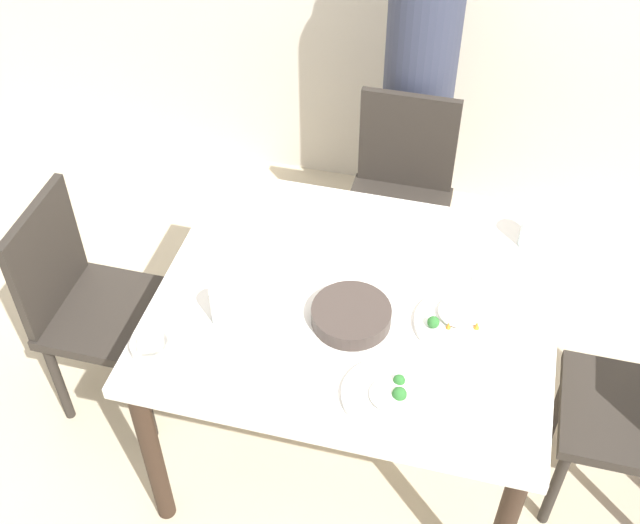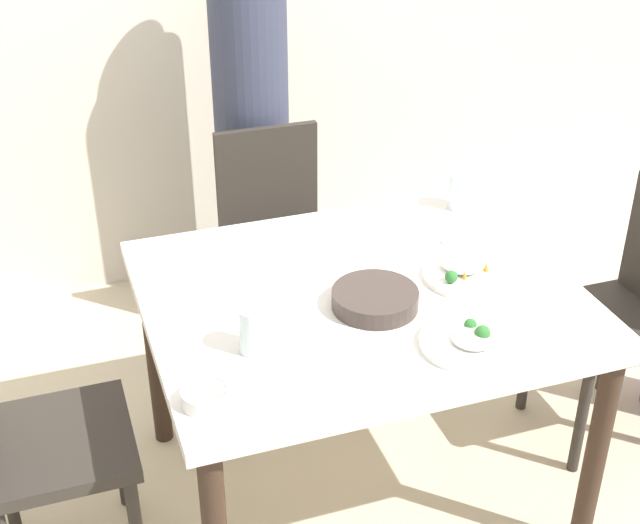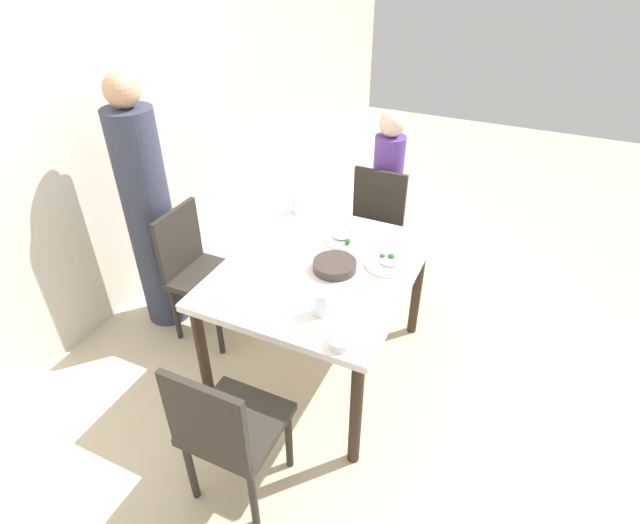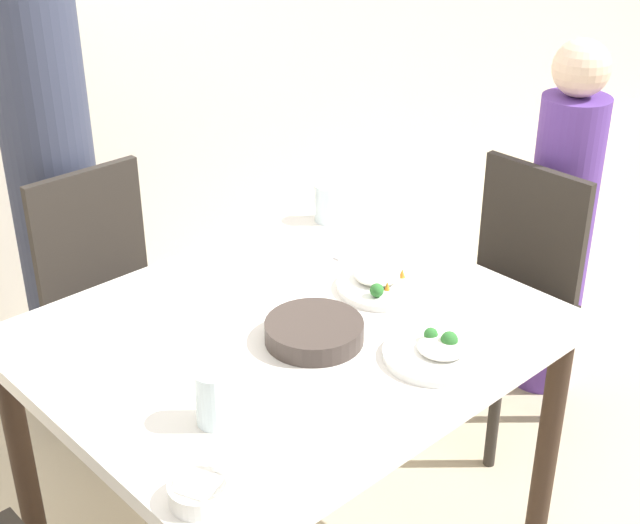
% 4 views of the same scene
% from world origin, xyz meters
% --- Properties ---
extents(ground_plane, '(10.00, 10.00, 0.00)m').
position_xyz_m(ground_plane, '(0.00, 0.00, 0.00)').
color(ground_plane, beige).
extents(wall_back, '(10.00, 0.06, 2.70)m').
position_xyz_m(wall_back, '(0.00, 1.53, 1.35)').
color(wall_back, beige).
rests_on(wall_back, ground_plane).
extents(dining_table, '(1.18, 0.99, 0.73)m').
position_xyz_m(dining_table, '(0.00, 0.00, 0.65)').
color(dining_table, silver).
rests_on(dining_table, ground_plane).
extents(chair_adult_spot, '(0.40, 0.40, 0.86)m').
position_xyz_m(chair_adult_spot, '(-0.00, 0.83, 0.47)').
color(chair_adult_spot, '#2D2823').
rests_on(chair_adult_spot, ground_plane).
extents(chair_child_spot, '(0.40, 0.40, 0.86)m').
position_xyz_m(chair_child_spot, '(0.93, 0.02, 0.47)').
color(chair_child_spot, '#2D2823').
rests_on(chair_child_spot, ground_plane).
extents(chair_empty_left, '(0.40, 0.40, 0.86)m').
position_xyz_m(chair_empty_left, '(-0.93, 0.01, 0.47)').
color(chair_empty_left, '#2D2823').
rests_on(chair_empty_left, ground_plane).
extents(person_adult, '(0.28, 0.28, 1.63)m').
position_xyz_m(person_adult, '(-0.00, 1.15, 0.77)').
color(person_adult, '#33384C').
rests_on(person_adult, ground_plane).
extents(person_child, '(0.22, 0.22, 1.23)m').
position_xyz_m(person_child, '(1.21, 0.02, 0.59)').
color(person_child, '#5B3893').
rests_on(person_child, ground_plane).
extents(bowl_curry, '(0.23, 0.23, 0.05)m').
position_xyz_m(bowl_curry, '(0.01, -0.09, 0.76)').
color(bowl_curry, '#3D332D').
rests_on(bowl_curry, dining_table).
extents(plate_rice_adult, '(0.24, 0.24, 0.06)m').
position_xyz_m(plate_rice_adult, '(0.16, -0.33, 0.75)').
color(plate_rice_adult, white).
rests_on(plate_rice_adult, dining_table).
extents(plate_rice_child, '(0.25, 0.25, 0.05)m').
position_xyz_m(plate_rice_child, '(0.30, -0.03, 0.75)').
color(plate_rice_child, white).
rests_on(plate_rice_child, dining_table).
extents(bowl_rice_small, '(0.11, 0.11, 0.04)m').
position_xyz_m(bowl_rice_small, '(-0.51, -0.34, 0.76)').
color(bowl_rice_small, white).
rests_on(bowl_rice_small, dining_table).
extents(glass_water_tall, '(0.08, 0.08, 0.12)m').
position_xyz_m(glass_water_tall, '(0.49, 0.37, 0.79)').
color(glass_water_tall, silver).
rests_on(glass_water_tall, dining_table).
extents(glass_water_short, '(0.08, 0.08, 0.12)m').
position_xyz_m(glass_water_short, '(-0.35, -0.17, 0.80)').
color(glass_water_short, silver).
rests_on(glass_water_short, dining_table).
extents(fork_steel, '(0.18, 0.02, 0.01)m').
position_xyz_m(fork_steel, '(0.42, 0.17, 0.74)').
color(fork_steel, silver).
rests_on(fork_steel, dining_table).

